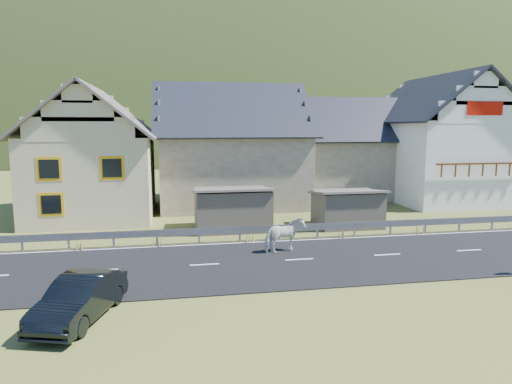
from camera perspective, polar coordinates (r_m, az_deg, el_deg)
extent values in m
plane|color=#465022|center=(19.60, 5.42, -8.51)|extent=(160.00, 160.00, 0.00)
cube|color=black|center=(19.60, 5.42, -8.46)|extent=(60.00, 7.00, 0.04)
cube|color=silver|center=(19.59, 5.42, -8.39)|extent=(60.00, 6.60, 0.01)
cube|color=#93969B|center=(22.90, 2.93, -4.54)|extent=(28.00, 0.08, 0.34)
cube|color=#93969B|center=(23.40, -27.19, -5.75)|extent=(0.10, 0.06, 0.70)
cube|color=#93969B|center=(22.90, -22.38, -5.75)|extent=(0.10, 0.06, 0.70)
cube|color=#93969B|center=(22.56, -17.38, -5.71)|extent=(0.10, 0.06, 0.70)
cube|color=#93969B|center=(22.40, -12.27, -5.62)|extent=(0.10, 0.06, 0.70)
cube|color=#93969B|center=(22.41, -7.13, -5.48)|extent=(0.10, 0.06, 0.70)
cube|color=#93969B|center=(22.61, -2.05, -5.30)|extent=(0.10, 0.06, 0.70)
cube|color=#93969B|center=(22.97, 2.91, -5.09)|extent=(0.10, 0.06, 0.70)
cube|color=#93969B|center=(23.51, 7.68, -4.85)|extent=(0.10, 0.06, 0.70)
cube|color=#93969B|center=(24.19, 12.20, -4.59)|extent=(0.10, 0.06, 0.70)
cube|color=#93969B|center=(25.02, 16.45, -4.32)|extent=(0.10, 0.06, 0.70)
cube|color=#93969B|center=(25.97, 20.40, -4.05)|extent=(0.10, 0.06, 0.70)
cube|color=#93969B|center=(27.04, 24.05, -3.78)|extent=(0.10, 0.06, 0.70)
cube|color=#93969B|center=(28.22, 27.41, -3.52)|extent=(0.10, 0.06, 0.70)
cube|color=#63594C|center=(25.17, -2.99, -2.18)|extent=(4.30, 3.30, 2.40)
cube|color=#63594C|center=(26.34, 11.34, -2.08)|extent=(3.80, 2.90, 2.20)
cube|color=beige|center=(30.60, -19.43, 1.86)|extent=(7.00, 9.00, 5.00)
cube|color=#EBA713|center=(26.44, -24.45, 2.63)|extent=(1.30, 0.12, 1.30)
cube|color=#EBA713|center=(25.85, -17.55, 2.87)|extent=(1.30, 0.12, 1.30)
cube|color=#EBA713|center=(26.67, -24.21, -1.43)|extent=(1.30, 0.12, 1.30)
cube|color=tan|center=(32.30, -22.91, 9.21)|extent=(0.70, 0.70, 2.40)
cube|color=tan|center=(33.46, -3.19, 2.82)|extent=(10.00, 9.00, 5.00)
cube|color=tan|center=(37.96, 11.59, 2.99)|extent=(9.00, 8.00, 4.60)
cube|color=white|center=(37.97, 21.77, 3.64)|extent=(8.00, 10.00, 6.00)
cube|color=#C01103|center=(33.75, 26.70, 9.32)|extent=(2.60, 0.06, 0.90)
cube|color=brown|center=(33.64, 26.54, 3.19)|extent=(6.80, 0.12, 0.12)
ellipsoid|color=#293F18|center=(199.96, -7.40, 0.74)|extent=(440.00, 280.00, 260.00)
imported|color=silver|center=(20.51, 3.57, -5.40)|extent=(1.36, 1.99, 1.54)
imported|color=black|center=(14.62, -21.16, -12.29)|extent=(2.44, 4.13, 1.28)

